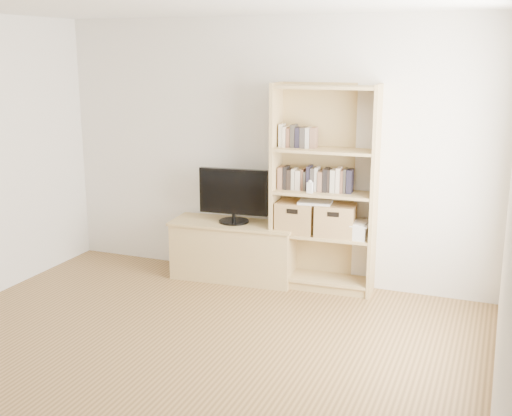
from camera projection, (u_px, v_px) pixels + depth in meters
The scene contains 13 objects.
floor at pixel (144, 387), 4.44m from camera, with size 4.50×5.00×0.01m, color brown.
back_wall at pixel (270, 151), 6.39m from camera, with size 4.50×0.02×2.60m, color silver.
right_wall at pixel (509, 242), 3.33m from camera, with size 0.02×5.00×2.60m, color silver.
tv_stand at pixel (234, 251), 6.53m from camera, with size 1.23×0.46×0.57m, color tan.
bookshelf at pixel (324, 189), 6.08m from camera, with size 0.99×0.35×1.98m, color tan.
television at pixel (234, 195), 6.39m from camera, with size 0.71×0.05×0.55m, color black.
books_row_mid at pixel (325, 179), 6.08m from camera, with size 0.89×0.17×0.24m, color #855F48.
books_row_upper at pixel (303, 137), 6.06m from camera, with size 0.39×0.14×0.20m, color #855F48.
baby_monitor at pixel (310, 188), 6.01m from camera, with size 0.05×0.03×0.10m, color white.
basket_left at pixel (296, 217), 6.23m from camera, with size 0.36×0.30×0.30m, color olive.
basket_right at pixel (335, 220), 6.11m from camera, with size 0.37×0.30×0.30m, color olive.
laptop at pixel (315, 202), 6.12m from camera, with size 0.31×0.22×0.02m, color white.
magazine_stack at pixel (358, 231), 6.06m from camera, with size 0.19×0.28×0.13m, color beige.
Camera 1 is at (2.20, -3.45, 2.27)m, focal length 45.00 mm.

